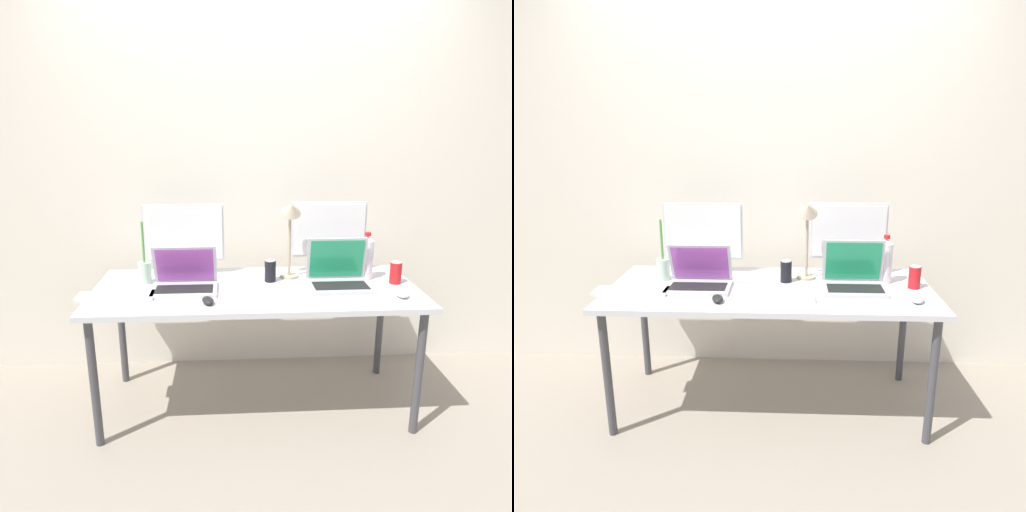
# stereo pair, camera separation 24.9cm
# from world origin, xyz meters

# --- Properties ---
(ground_plane) EXTENTS (16.00, 16.00, 0.00)m
(ground_plane) POSITION_xyz_m (0.00, 0.00, 0.00)
(ground_plane) COLOR gray
(wall_back) EXTENTS (7.00, 0.08, 2.60)m
(wall_back) POSITION_xyz_m (0.00, 0.59, 1.30)
(wall_back) COLOR silver
(wall_back) RESTS_ON ground
(work_desk) EXTENTS (1.79, 0.75, 0.74)m
(work_desk) POSITION_xyz_m (0.00, 0.00, 0.68)
(work_desk) COLOR #424247
(work_desk) RESTS_ON ground
(monitor_left) EXTENTS (0.48, 0.21, 0.43)m
(monitor_left) POSITION_xyz_m (-0.41, 0.27, 0.96)
(monitor_left) COLOR silver
(monitor_left) RESTS_ON work_desk
(monitor_center) EXTENTS (0.46, 0.20, 0.43)m
(monitor_center) POSITION_xyz_m (0.46, 0.27, 0.97)
(monitor_center) COLOR silver
(monitor_center) RESTS_ON work_desk
(laptop_silver) EXTENTS (0.35, 0.24, 0.24)m
(laptop_silver) POSITION_xyz_m (-0.39, -0.02, 0.80)
(laptop_silver) COLOR silver
(laptop_silver) RESTS_ON work_desk
(laptop_secondary) EXTENTS (0.34, 0.25, 0.26)m
(laptop_secondary) POSITION_xyz_m (0.46, -0.00, 0.80)
(laptop_secondary) COLOR #B7B7BC
(laptop_secondary) RESTS_ON work_desk
(keyboard_main) EXTENTS (0.40, 0.14, 0.02)m
(keyboard_main) POSITION_xyz_m (0.04, -0.19, 0.75)
(keyboard_main) COLOR white
(keyboard_main) RESTS_ON work_desk
(keyboard_aux) EXTENTS (0.39, 0.13, 0.02)m
(keyboard_aux) POSITION_xyz_m (-0.74, -0.13, 0.75)
(keyboard_aux) COLOR white
(keyboard_aux) RESTS_ON work_desk
(mouse_by_keyboard) EXTENTS (0.09, 0.12, 0.04)m
(mouse_by_keyboard) POSITION_xyz_m (0.76, -0.20, 0.76)
(mouse_by_keyboard) COLOR silver
(mouse_by_keyboard) RESTS_ON work_desk
(mouse_by_laptop) EXTENTS (0.08, 0.11, 0.03)m
(mouse_by_laptop) POSITION_xyz_m (-0.26, -0.24, 0.76)
(mouse_by_laptop) COLOR black
(mouse_by_laptop) RESTS_ON work_desk
(water_bottle) EXTENTS (0.08, 0.08, 0.28)m
(water_bottle) POSITION_xyz_m (0.65, 0.11, 0.87)
(water_bottle) COLOR silver
(water_bottle) RESTS_ON work_desk
(soda_can_near_keyboard) EXTENTS (0.07, 0.07, 0.13)m
(soda_can_near_keyboard) POSITION_xyz_m (0.80, 0.02, 0.80)
(soda_can_near_keyboard) COLOR red
(soda_can_near_keyboard) RESTS_ON work_desk
(soda_can_by_laptop) EXTENTS (0.07, 0.07, 0.13)m
(soda_can_by_laptop) POSITION_xyz_m (0.09, 0.10, 0.80)
(soda_can_by_laptop) COLOR black
(soda_can_by_laptop) RESTS_ON work_desk
(bamboo_vase) EXTENTS (0.07, 0.07, 0.36)m
(bamboo_vase) POSITION_xyz_m (-0.63, 0.11, 0.81)
(bamboo_vase) COLOR #B2D1B7
(bamboo_vase) RESTS_ON work_desk
(desk_lamp) EXTENTS (0.11, 0.18, 0.48)m
(desk_lamp) POSITION_xyz_m (0.21, 0.13, 1.06)
(desk_lamp) COLOR tan
(desk_lamp) RESTS_ON work_desk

